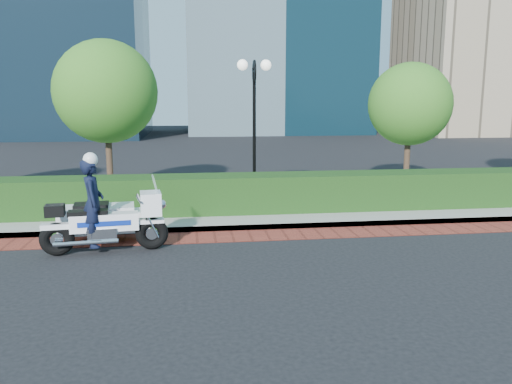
{
  "coord_description": "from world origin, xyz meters",
  "views": [
    {
      "loc": [
        -0.97,
        -9.83,
        3.1
      ],
      "look_at": [
        0.59,
        1.79,
        1.0
      ],
      "focal_mm": 35.0,
      "sensor_mm": 36.0,
      "label": 1
    }
  ],
  "objects": [
    {
      "name": "hedge_main",
      "position": [
        0.0,
        3.6,
        0.65
      ],
      "size": [
        18.0,
        1.2,
        1.0
      ],
      "primitive_type": "cube",
      "color": "black",
      "rests_on": "sidewalk"
    },
    {
      "name": "lamppost",
      "position": [
        1.0,
        5.2,
        2.96
      ],
      "size": [
        1.02,
        0.7,
        4.21
      ],
      "color": "black",
      "rests_on": "sidewalk"
    },
    {
      "name": "sidewalk",
      "position": [
        0.0,
        6.0,
        0.07
      ],
      "size": [
        60.0,
        8.0,
        0.15
      ],
      "primitive_type": "cube",
      "color": "gray",
      "rests_on": "ground"
    },
    {
      "name": "ground",
      "position": [
        0.0,
        0.0,
        0.0
      ],
      "size": [
        120.0,
        120.0,
        0.0
      ],
      "primitive_type": "plane",
      "color": "black",
      "rests_on": "ground"
    },
    {
      "name": "tree_c",
      "position": [
        6.5,
        6.5,
        3.05
      ],
      "size": [
        2.8,
        2.8,
        4.3
      ],
      "color": "#332319",
      "rests_on": "sidewalk"
    },
    {
      "name": "brick_strip",
      "position": [
        0.0,
        1.5,
        0.01
      ],
      "size": [
        60.0,
        1.0,
        0.01
      ],
      "primitive_type": "cube",
      "color": "maroon",
      "rests_on": "ground"
    },
    {
      "name": "tree_b",
      "position": [
        -3.5,
        6.5,
        3.43
      ],
      "size": [
        3.2,
        3.2,
        4.89
      ],
      "color": "#332319",
      "rests_on": "sidewalk"
    },
    {
      "name": "police_motorcycle",
      "position": [
        -2.89,
        0.96,
        0.72
      ],
      "size": [
        2.61,
        1.86,
        2.11
      ],
      "rotation": [
        0.0,
        0.0,
        0.11
      ],
      "color": "black",
      "rests_on": "ground"
    }
  ]
}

